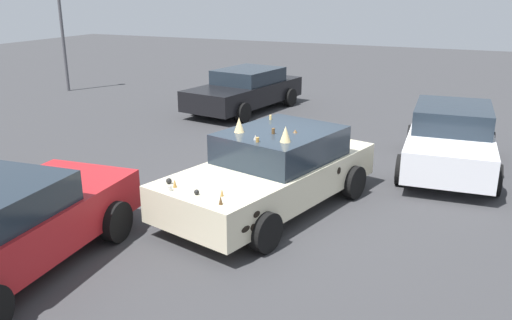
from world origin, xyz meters
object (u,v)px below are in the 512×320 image
Objects in this scene: lot_lamp_post at (61,21)px; art_car_decorated at (273,170)px; parked_sedan_behind_right at (245,90)px; parked_sedan_row_back_far at (450,138)px; parked_sedan_near_right at (2,227)px.

art_car_decorated is at bearing -122.22° from lot_lamp_post.
parked_sedan_behind_right is 1.07× the size of lot_lamp_post.
art_car_decorated is 1.01× the size of parked_sedan_behind_right.
art_car_decorated is at bearing 38.17° from parked_sedan_behind_right.
parked_sedan_row_back_far is (3.64, -2.75, 0.00)m from art_car_decorated.
art_car_decorated is 4.55m from parked_sedan_near_right.
art_car_decorated reaches higher than parked_sedan_near_right.
art_car_decorated reaches higher than parked_sedan_behind_right.
lot_lamp_post is (0.26, 7.95, 2.02)m from parked_sedan_behind_right.
parked_sedan_near_right is 0.98× the size of lot_lamp_post.
parked_sedan_behind_right is 1.09× the size of parked_sedan_near_right.
parked_sedan_row_back_far is at bearing -40.60° from parked_sedan_near_right.
parked_sedan_row_back_far is 0.97× the size of lot_lamp_post.
parked_sedan_row_back_far is at bearing -104.87° from lot_lamp_post.
parked_sedan_near_right is (-7.42, 5.29, -0.01)m from parked_sedan_row_back_far.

